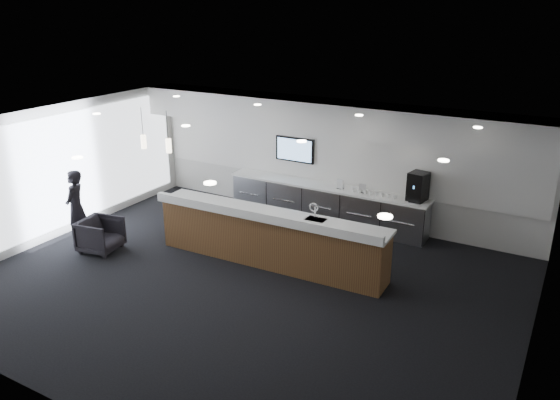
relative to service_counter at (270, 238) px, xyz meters
The scene contains 27 objects.
ground 1.19m from the service_counter, 87.55° to the right, with size 10.00×10.00×0.00m, color black.
ceiling 2.64m from the service_counter, 87.55° to the right, with size 10.00×8.00×0.02m, color black.
back_wall 3.10m from the service_counter, 89.14° to the left, with size 10.00×0.02×3.00m, color silver.
left_wall 5.15m from the service_counter, 168.13° to the right, with size 0.02×8.00×3.00m, color silver.
right_wall 5.23m from the service_counter, 11.67° to the right, with size 0.02×8.00×3.00m, color silver.
soffit_bulkhead 3.25m from the service_counter, 88.98° to the left, with size 10.00×0.90×0.70m, color white.
alcove_panel 3.10m from the service_counter, 89.13° to the left, with size 9.80×0.06×1.40m, color white.
window_blinds_wall 5.11m from the service_counter, 168.03° to the right, with size 0.04×7.36×2.55m, color white.
back_credenza 2.60m from the service_counter, 89.02° to the left, with size 5.06×0.66×0.95m.
wall_tv 3.20m from the service_counter, 108.45° to the left, with size 1.05×0.08×0.62m.
pendant_left 2.90m from the service_counter, behind, with size 0.12×0.12×0.30m, color #F3E2BD.
pendant_right 3.49m from the service_counter, behind, with size 0.12×0.12×0.30m, color #F3E2BD.
ceiling_can_lights 2.61m from the service_counter, 87.55° to the right, with size 7.00×5.00×0.02m, color white, non-canonical shape.
service_counter is the anchor object (origin of this frame).
coffee_machine 3.55m from the service_counter, 49.82° to the left, with size 0.44×0.53×0.65m.
info_sign_left 2.61m from the service_counter, 80.16° to the left, with size 0.17×0.02×0.24m, color silver.
info_sign_right 2.76m from the service_counter, 68.39° to the left, with size 0.16×0.02×0.22m, color silver.
armchair 3.73m from the service_counter, 159.64° to the right, with size 0.78×0.81×0.73m, color black.
lounge_guest 4.42m from the service_counter, 163.91° to the right, with size 0.62×0.41×1.69m, color black.
cup_0 3.10m from the service_counter, 54.50° to the left, with size 0.10×0.10×0.09m, color white.
cup_1 3.03m from the service_counter, 56.68° to the left, with size 0.10×0.10×0.09m, color white.
cup_2 2.95m from the service_counter, 58.97° to the left, with size 0.10×0.10×0.09m, color white.
cup_3 2.88m from the service_counter, 61.38° to the left, with size 0.10×0.10×0.09m, color white.
cup_4 2.82m from the service_counter, 63.91° to the left, with size 0.10×0.10×0.09m, color white.
cup_5 2.76m from the service_counter, 66.55° to the left, with size 0.10×0.10×0.09m, color white.
cup_6 2.71m from the service_counter, 69.30° to the left, with size 0.10×0.10×0.09m, color white.
cup_7 2.66m from the service_counter, 72.15° to the left, with size 0.10×0.10×0.09m, color white.
Camera 1 is at (5.19, -7.73, 5.12)m, focal length 35.00 mm.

